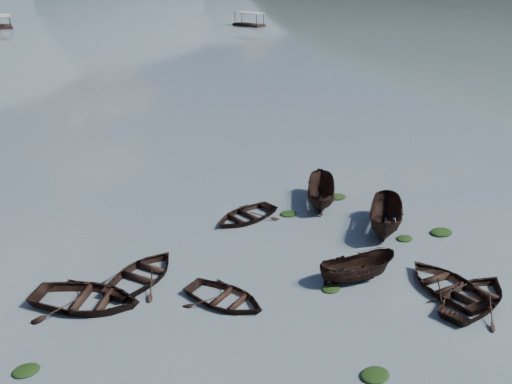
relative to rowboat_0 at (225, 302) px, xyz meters
name	(u,v)px	position (x,y,z in m)	size (l,w,h in m)	color
ground_plane	(384,347)	(4.55, -5.54, 0.00)	(2400.00, 2400.00, 0.00)	slate
rowboat_0	(225,302)	(0.00, 0.00, 0.00)	(2.82, 3.95, 0.82)	black
rowboat_1	(143,279)	(-2.82, 3.46, 0.00)	(3.16, 4.43, 0.92)	black
rowboat_2	(356,279)	(6.37, -0.90, 0.00)	(1.46, 3.89, 1.50)	black
rowboat_3	(446,290)	(9.67, -3.40, 0.00)	(3.19, 4.47, 0.93)	black
rowboat_4	(475,303)	(10.08, -4.77, 0.00)	(3.20, 4.48, 0.93)	black
rowboat_5	(385,230)	(10.79, 2.71, 0.00)	(1.84, 4.89, 1.89)	black
rowboat_6	(87,305)	(-5.64, 2.39, 0.00)	(3.58, 5.01, 1.04)	black
rowboat_7	(246,219)	(4.27, 7.32, 0.00)	(2.94, 4.11, 0.85)	black
rowboat_8	(320,204)	(9.32, 7.33, 0.00)	(1.69, 4.48, 1.73)	black
weed_clump_1	(331,290)	(4.85, -1.14, 0.00)	(0.93, 0.74, 0.20)	black
weed_clump_2	(375,376)	(3.22, -6.79, 0.00)	(1.15, 0.92, 0.25)	black
weed_clump_3	(405,239)	(11.08, 1.38, 0.00)	(0.91, 0.77, 0.20)	black
weed_clump_4	(441,233)	(13.36, 1.07, 0.00)	(1.29, 1.02, 0.27)	black
weed_clump_5	(26,372)	(-8.45, -1.05, 0.00)	(1.02, 0.82, 0.22)	black
weed_clump_6	(288,215)	(6.82, 6.78, 0.00)	(1.01, 0.84, 0.21)	black
weed_clump_7	(338,198)	(10.79, 7.62, 0.00)	(1.12, 0.90, 0.25)	black
pontoon_centre	(6,27)	(-3.61, 104.46, 0.00)	(2.39, 5.74, 2.20)	black
pontoon_right	(249,26)	(40.46, 86.65, 0.00)	(2.68, 6.43, 2.46)	black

